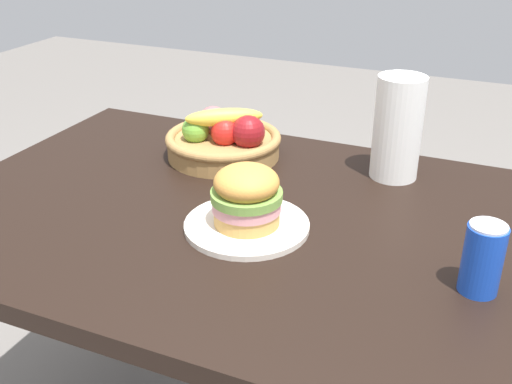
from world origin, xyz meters
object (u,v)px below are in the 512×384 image
sandwich (247,196)px  fruit_basket (224,139)px  plate (248,226)px  paper_towel_roll (398,128)px  soda_can (483,259)px

sandwich → fruit_basket: 0.37m
plate → paper_towel_roll: bearing=59.6°
plate → fruit_basket: size_ratio=0.86×
soda_can → paper_towel_roll: bearing=119.6°
plate → paper_towel_roll: size_ratio=1.04×
sandwich → plate: bearing=89.1°
soda_can → fruit_basket: size_ratio=0.43×
sandwich → fruit_basket: (-0.20, 0.31, -0.03)m
paper_towel_roll → soda_can: bearing=-60.4°
sandwich → soda_can: sandwich is taller
plate → soda_can: (0.44, -0.04, 0.06)m
sandwich → soda_can: bearing=-5.0°
sandwich → paper_towel_roll: 0.42m
sandwich → paper_towel_roll: bearing=59.6°
sandwich → paper_towel_roll: (0.21, 0.36, 0.05)m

